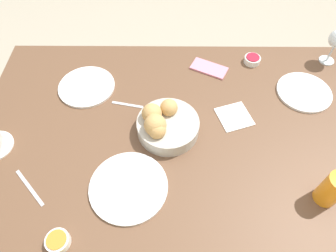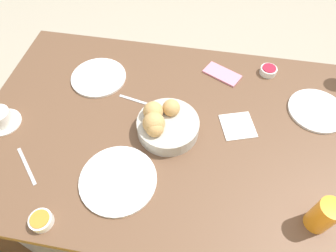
# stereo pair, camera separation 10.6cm
# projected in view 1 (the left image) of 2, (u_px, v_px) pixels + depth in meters

# --- Properties ---
(ground_plane) EXTENTS (10.00, 10.00, 0.00)m
(ground_plane) POSITION_uv_depth(u_px,v_px,m) (184.00, 203.00, 1.67)
(ground_plane) COLOR #A89E89
(dining_table) EXTENTS (1.58, 0.92, 0.72)m
(dining_table) POSITION_uv_depth(u_px,v_px,m) (191.00, 141.00, 1.16)
(dining_table) COLOR brown
(dining_table) RESTS_ON ground_plane
(bread_basket) EXTENTS (0.22, 0.22, 0.12)m
(bread_basket) POSITION_uv_depth(u_px,v_px,m) (165.00, 124.00, 1.05)
(bread_basket) COLOR #B2ADA3
(bread_basket) RESTS_ON dining_table
(plate_near_left) EXTENTS (0.21, 0.21, 0.01)m
(plate_near_left) POSITION_uv_depth(u_px,v_px,m) (304.00, 92.00, 1.19)
(plate_near_left) COLOR white
(plate_near_left) RESTS_ON dining_table
(plate_near_right) EXTENTS (0.23, 0.23, 0.01)m
(plate_near_right) POSITION_uv_depth(u_px,v_px,m) (87.00, 87.00, 1.21)
(plate_near_right) COLOR white
(plate_near_right) RESTS_ON dining_table
(plate_far_center) EXTENTS (0.25, 0.25, 0.01)m
(plate_far_center) POSITION_uv_depth(u_px,v_px,m) (129.00, 187.00, 0.95)
(plate_far_center) COLOR white
(plate_far_center) RESTS_ON dining_table
(juice_glass) EXTENTS (0.07, 0.07, 0.12)m
(juice_glass) POSITION_uv_depth(u_px,v_px,m) (332.00, 189.00, 0.88)
(juice_glass) COLOR orange
(juice_glass) RESTS_ON dining_table
(jam_bowl_berry) EXTENTS (0.07, 0.07, 0.03)m
(jam_bowl_berry) POSITION_uv_depth(u_px,v_px,m) (252.00, 60.00, 1.29)
(jam_bowl_berry) COLOR white
(jam_bowl_berry) RESTS_ON dining_table
(jam_bowl_honey) EXTENTS (0.07, 0.07, 0.03)m
(jam_bowl_honey) POSITION_uv_depth(u_px,v_px,m) (58.00, 241.00, 0.84)
(jam_bowl_honey) COLOR white
(jam_bowl_honey) RESTS_ON dining_table
(knife_silver) EXTENTS (0.12, 0.13, 0.00)m
(knife_silver) POSITION_uv_depth(u_px,v_px,m) (30.00, 188.00, 0.95)
(knife_silver) COLOR #B7B7BC
(knife_silver) RESTS_ON dining_table
(spoon_coffee) EXTENTS (0.12, 0.04, 0.00)m
(spoon_coffee) POSITION_uv_depth(u_px,v_px,m) (127.00, 105.00, 1.16)
(spoon_coffee) COLOR #B7B7BC
(spoon_coffee) RESTS_ON dining_table
(napkin) EXTENTS (0.15, 0.15, 0.00)m
(napkin) POSITION_uv_depth(u_px,v_px,m) (234.00, 117.00, 1.12)
(napkin) COLOR white
(napkin) RESTS_ON dining_table
(cell_phone) EXTENTS (0.17, 0.13, 0.01)m
(cell_phone) POSITION_uv_depth(u_px,v_px,m) (209.00, 68.00, 1.27)
(cell_phone) COLOR pink
(cell_phone) RESTS_ON dining_table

